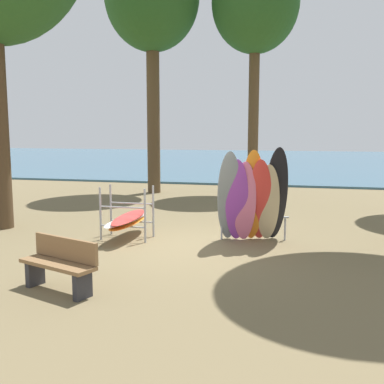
# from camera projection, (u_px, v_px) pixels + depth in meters

# --- Properties ---
(ground_plane) EXTENTS (80.00, 80.00, 0.00)m
(ground_plane) POSITION_uv_depth(u_px,v_px,m) (191.00, 247.00, 10.05)
(ground_plane) COLOR brown
(lake_water) EXTENTS (80.00, 36.00, 0.10)m
(lake_water) POSITION_uv_depth(u_px,v_px,m) (273.00, 160.00, 38.39)
(lake_water) COLOR #38607A
(lake_water) RESTS_ON ground
(tree_far_right_back) EXTENTS (3.40, 3.40, 9.44)m
(tree_far_right_back) POSITION_uv_depth(u_px,v_px,m) (255.00, 5.00, 17.54)
(tree_far_right_back) COLOR brown
(tree_far_right_back) RESTS_ON ground
(leaning_board_pile) EXTENTS (1.72, 1.38, 2.22)m
(leaning_board_pile) POSITION_uv_depth(u_px,v_px,m) (252.00, 200.00, 10.24)
(leaning_board_pile) COLOR gray
(leaning_board_pile) RESTS_ON ground
(board_storage_rack) EXTENTS (1.15, 2.13, 1.25)m
(board_storage_rack) POSITION_uv_depth(u_px,v_px,m) (128.00, 219.00, 10.79)
(board_storage_rack) COLOR #9EA0A5
(board_storage_rack) RESTS_ON ground
(park_bench) EXTENTS (1.46, 0.86, 0.85)m
(park_bench) POSITION_uv_depth(u_px,v_px,m) (60.00, 263.00, 7.24)
(park_bench) COLOR #2D2D33
(park_bench) RESTS_ON ground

